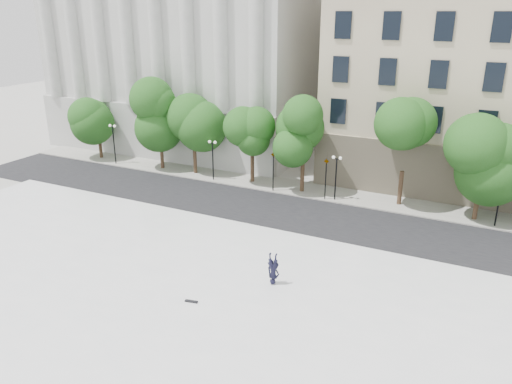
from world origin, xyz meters
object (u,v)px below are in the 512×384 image
traffic_light_east (327,159)px  skateboard (191,301)px  traffic_light_west (273,152)px  person_lying (273,280)px

traffic_light_east → skateboard: bearing=-93.2°
traffic_light_west → skateboard: size_ratio=5.87×
traffic_light_west → traffic_light_east: bearing=0.0°
traffic_light_west → person_lying: traffic_light_west is taller
traffic_light_west → skateboard: (3.84, -19.18, -3.26)m
traffic_light_west → skateboard: traffic_light_west is taller
traffic_light_east → person_lying: 15.86m
skateboard → person_lying: bearing=38.4°
person_lying → traffic_light_west: bearing=110.1°
traffic_light_west → person_lying: size_ratio=2.18×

